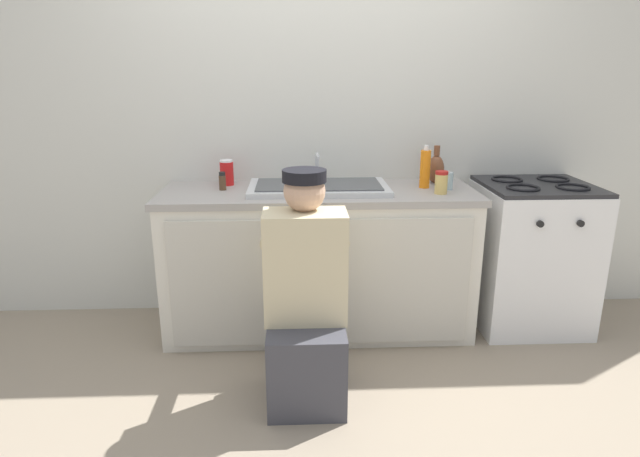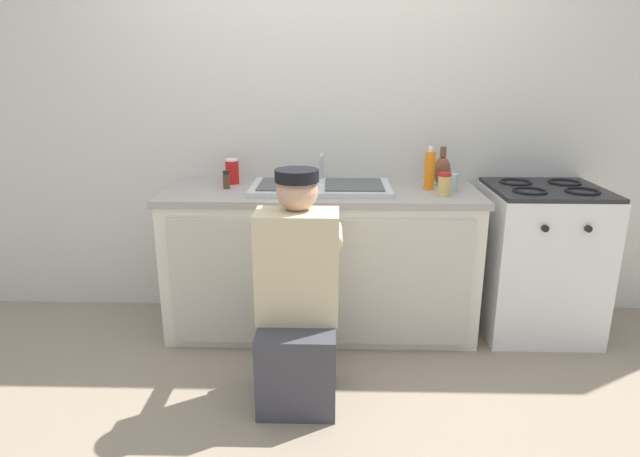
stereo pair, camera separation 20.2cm
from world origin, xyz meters
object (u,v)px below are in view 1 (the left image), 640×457
Objects in this scene: soap_bottle_orange at (425,169)px; spice_bottle_pepper at (222,181)px; water_glass at (448,181)px; soda_cup_red at (227,173)px; stove_range at (530,255)px; condiment_jar at (441,182)px; sink_double_basin at (318,187)px; plumber_person at (306,308)px; vase_decorative at (436,169)px.

spice_bottle_pepper is at bearing -179.52° from soap_bottle_orange.
water_glass is at bearing -22.98° from soap_bottle_orange.
soda_cup_red reaches higher than water_glass.
condiment_jar is (-0.61, -0.12, 0.48)m from stove_range.
spice_bottle_pepper is 0.69× the size of soda_cup_red.
water_glass is (1.30, -0.04, -0.00)m from spice_bottle_pepper.
sink_double_basin is at bearing -2.82° from spice_bottle_pepper.
plumber_person is (-1.39, -0.73, 0.02)m from stove_range.
soda_cup_red is 0.66× the size of vase_decorative.
plumber_person is 4.80× the size of vase_decorative.
water_glass reaches higher than stove_range.
plumber_person reaches higher than condiment_jar.
stove_range is at bearing -5.22° from soda_cup_red.
soap_bottle_orange is at bearing -127.63° from vase_decorative.
condiment_jar is (1.23, -0.15, 0.01)m from spice_bottle_pepper.
stove_range is 8.99× the size of water_glass.
stove_range is 1.91m from soda_cup_red.
spice_bottle_pepper is at bearing -94.05° from soda_cup_red.
sink_double_basin is at bearing 169.62° from condiment_jar.
spice_bottle_pepper is at bearing 172.98° from condiment_jar.
plumber_person reaches higher than stove_range.
soap_bottle_orange is 2.50× the size of water_glass.
sink_double_basin reaches higher than water_glass.
sink_double_basin is 5.26× the size of soda_cup_red.
stove_range is 7.03× the size of condiment_jar.
water_glass is at bearing -178.60° from stove_range.
condiment_jar reaches higher than spice_bottle_pepper.
condiment_jar is 0.84× the size of soda_cup_red.
water_glass is at bearing -7.98° from soda_cup_red.
plumber_person is 1.17m from soap_bottle_orange.
soda_cup_red reaches higher than stove_range.
soda_cup_red is at bearing 163.03° from sink_double_basin.
soap_bottle_orange is 0.16m from vase_decorative.
water_glass is at bearing -1.88° from spice_bottle_pepper.
soda_cup_red is (-0.54, 0.17, 0.06)m from sink_double_basin.
vase_decorative is at bearing -0.15° from soda_cup_red.
stove_range is at bearing -3.35° from soap_bottle_orange.
sink_double_basin is at bearing -16.97° from soda_cup_red.
stove_range is 0.72m from water_glass.
plumber_person is 1.19m from water_glass.
soda_cup_red is (-1.84, 0.17, 0.49)m from stove_range.
stove_range is at bearing -0.91° from spice_bottle_pepper.
stove_range is 0.81× the size of plumber_person.
water_glass is 0.43× the size of vase_decorative.
soap_bottle_orange reaches higher than water_glass.
stove_range is 1.91m from spice_bottle_pepper.
condiment_jar is 0.56× the size of vase_decorative.
sink_double_basin is at bearing 82.89° from plumber_person.
stove_range is 3.60× the size of soap_bottle_orange.
spice_bottle_pepper is 0.82× the size of condiment_jar.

